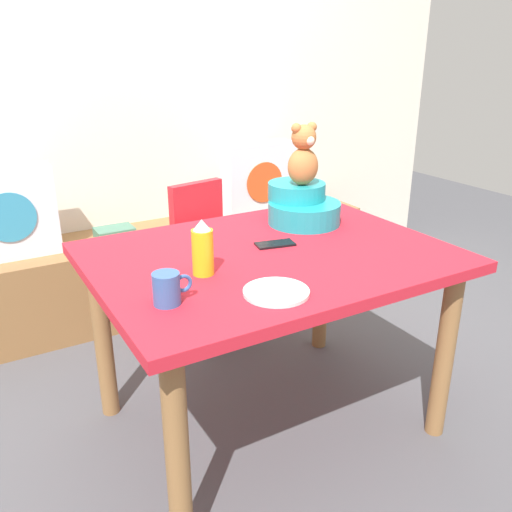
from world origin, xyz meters
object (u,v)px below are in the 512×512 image
dining_table (270,278)px  highchair (212,239)px  book_stack (115,233)px  ketchup_bottle (203,249)px  pillow_floral_left (8,214)px  dinner_plate_near (276,292)px  cell_phone (275,244)px  coffee_mug (167,288)px  infant_seat_teal (302,205)px  teddy_bear (303,156)px  pillow_floral_right (258,180)px

dining_table → highchair: size_ratio=1.59×
book_stack → ketchup_bottle: (-0.06, -1.29, 0.34)m
pillow_floral_left → dinner_plate_near: size_ratio=2.20×
pillow_floral_left → ketchup_bottle: size_ratio=2.38×
pillow_floral_left → dinner_plate_near: (0.57, -1.51, 0.07)m
ketchup_bottle → highchair: bearing=62.9°
dinner_plate_near → cell_phone: dinner_plate_near is taller
dinner_plate_near → cell_phone: bearing=58.4°
dining_table → coffee_mug: 0.54m
dining_table → ketchup_bottle: ketchup_bottle is taller
highchair → infant_seat_teal: (0.16, -0.55, 0.29)m
highchair → pillow_floral_left: bearing=154.7°
teddy_bear → coffee_mug: 0.92m
book_stack → pillow_floral_left: bearing=-177.6°
infant_seat_teal → coffee_mug: (-0.77, -0.44, -0.02)m
pillow_floral_left → pillow_floral_right: (1.40, 0.00, 0.00)m
book_stack → dinner_plate_near: bearing=-87.7°
pillow_floral_right → dinner_plate_near: 1.73m
pillow_floral_left → coffee_mug: 1.44m
pillow_floral_right → dinner_plate_near: size_ratio=2.20×
pillow_floral_left → book_stack: bearing=2.4°
dining_table → ketchup_bottle: size_ratio=6.79×
book_stack → dinner_plate_near: dinner_plate_near is taller
infant_seat_teal → dinner_plate_near: infant_seat_teal is taller
highchair → ketchup_bottle: ketchup_bottle is taller
book_stack → dinner_plate_near: size_ratio=1.00×
teddy_bear → dinner_plate_near: teddy_bear is taller
infant_seat_teal → highchair: bearing=105.8°
infant_seat_teal → cell_phone: bearing=-143.0°
pillow_floral_left → teddy_bear: (1.04, -0.97, 0.34)m
ketchup_bottle → cell_phone: bearing=18.2°
dinner_plate_near → dining_table: bearing=61.5°
pillow_floral_right → ketchup_bottle: (-0.95, -1.27, 0.15)m
dinner_plate_near → cell_phone: 0.42m
highchair → ketchup_bottle: (-0.43, -0.85, 0.31)m
pillow_floral_right → teddy_bear: bearing=-110.4°
pillow_floral_left → pillow_floral_right: bearing=0.0°
book_stack → teddy_bear: 1.24m
dining_table → coffee_mug: coffee_mug is taller
pillow_floral_right → dinner_plate_near: pillow_floral_right is taller
pillow_floral_right → dining_table: (-0.66, -1.20, -0.04)m
highchair → coffee_mug: (-0.61, -1.00, 0.27)m
book_stack → highchair: (0.37, -0.44, 0.03)m
ketchup_bottle → coffee_mug: ketchup_bottle is taller
highchair → cell_phone: bearing=-96.9°
pillow_floral_right → book_stack: (-0.89, 0.02, -0.19)m
teddy_bear → coffee_mug: (-0.77, -0.44, -0.23)m
pillow_floral_left → coffee_mug: size_ratio=3.67×
coffee_mug → dinner_plate_near: size_ratio=0.60×
dining_table → infant_seat_teal: infant_seat_teal is taller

